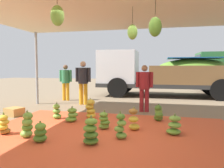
% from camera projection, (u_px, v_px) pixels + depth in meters
% --- Properties ---
extents(ground_plane, '(40.00, 40.00, 0.00)m').
position_uv_depth(ground_plane, '(127.00, 109.00, 7.84)').
color(ground_plane, '#7F6B51').
extents(tarp_orange, '(5.93, 4.22, 0.01)m').
position_uv_depth(tarp_orange, '(106.00, 134.00, 4.92)').
color(tarp_orange, '#D1512D').
rests_on(tarp_orange, ground).
extents(tent_canopy, '(8.00, 7.00, 3.01)m').
position_uv_depth(tent_canopy, '(105.00, 2.00, 4.60)').
color(tent_canopy, '#9EA0A5').
rests_on(tent_canopy, ground).
extents(banana_bunch_0, '(0.39, 0.39, 0.60)m').
position_uv_depth(banana_bunch_0, '(91.00, 110.00, 6.35)').
color(banana_bunch_0, gold).
rests_on(banana_bunch_0, tarp_orange).
extents(banana_bunch_1, '(0.28, 0.30, 0.49)m').
position_uv_depth(banana_bunch_1, '(159.00, 113.00, 6.06)').
color(banana_bunch_1, '#477523').
rests_on(banana_bunch_1, tarp_orange).
extents(banana_bunch_2, '(0.33, 0.31, 0.59)m').
position_uv_depth(banana_bunch_2, '(27.00, 126.00, 4.65)').
color(banana_bunch_2, '#75A83D').
rests_on(banana_bunch_2, tarp_orange).
extents(banana_bunch_3, '(0.37, 0.37, 0.57)m').
position_uv_depth(banana_bunch_3, '(134.00, 120.00, 5.21)').
color(banana_bunch_3, gold).
rests_on(banana_bunch_3, tarp_orange).
extents(banana_bunch_4, '(0.45, 0.45, 0.43)m').
position_uv_depth(banana_bunch_4, '(72.00, 115.00, 6.01)').
color(banana_bunch_4, '#60932D').
rests_on(banana_bunch_4, tarp_orange).
extents(banana_bunch_5, '(0.42, 0.44, 0.47)m').
position_uv_depth(banana_bunch_5, '(174.00, 126.00, 4.87)').
color(banana_bunch_5, '#60932D').
rests_on(banana_bunch_5, tarp_orange).
extents(banana_bunch_6, '(0.33, 0.33, 0.48)m').
position_uv_depth(banana_bunch_6, '(57.00, 112.00, 6.34)').
color(banana_bunch_6, '#6B9E38').
rests_on(banana_bunch_6, tarp_orange).
extents(banana_bunch_7, '(0.33, 0.33, 0.59)m').
position_uv_depth(banana_bunch_7, '(121.00, 127.00, 4.57)').
color(banana_bunch_7, '#6B9E38').
rests_on(banana_bunch_7, tarp_orange).
extents(banana_bunch_8, '(0.35, 0.32, 0.47)m').
position_uv_depth(banana_bunch_8, '(104.00, 121.00, 5.29)').
color(banana_bunch_8, '#6B9E38').
rests_on(banana_bunch_8, tarp_orange).
extents(banana_bunch_9, '(0.34, 0.33, 0.44)m').
position_uv_depth(banana_bunch_9, '(40.00, 133.00, 4.35)').
color(banana_bunch_9, '#477523').
rests_on(banana_bunch_9, tarp_orange).
extents(banana_bunch_10, '(0.33, 0.36, 0.50)m').
position_uv_depth(banana_bunch_10, '(4.00, 125.00, 4.87)').
color(banana_bunch_10, '#996628').
rests_on(banana_bunch_10, tarp_orange).
extents(banana_bunch_11, '(0.43, 0.43, 0.57)m').
position_uv_depth(banana_bunch_11, '(91.00, 132.00, 4.22)').
color(banana_bunch_11, '#477523').
rests_on(banana_bunch_11, tarp_orange).
extents(cargo_truck_main, '(7.09, 2.46, 2.40)m').
position_uv_depth(cargo_truck_main, '(163.00, 72.00, 11.32)').
color(cargo_truck_main, '#2D2D2D').
rests_on(cargo_truck_main, ground).
extents(worker_0, '(0.60, 0.37, 1.64)m').
position_uv_depth(worker_0, '(66.00, 80.00, 9.85)').
color(worker_0, orange).
rests_on(worker_0, ground).
extents(worker_1, '(0.58, 0.36, 1.60)m').
position_uv_depth(worker_1, '(144.00, 85.00, 7.32)').
color(worker_1, maroon).
rests_on(worker_1, ground).
extents(worker_2, '(0.65, 0.40, 1.77)m').
position_uv_depth(worker_2, '(83.00, 79.00, 8.75)').
color(worker_2, orange).
rests_on(worker_2, ground).
extents(crate_0, '(0.59, 0.54, 0.25)m').
position_uv_depth(crate_0, '(14.00, 112.00, 6.78)').
color(crate_0, '#B78947').
rests_on(crate_0, ground).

